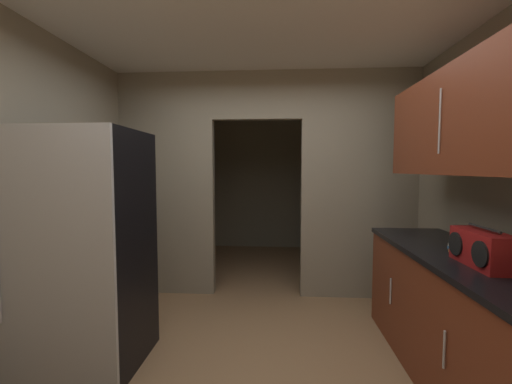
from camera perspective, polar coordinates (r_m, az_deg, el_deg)
kitchen_overhead_slab at (r=2.97m, az=0.68°, el=26.97°), size 3.90×7.44×0.06m
kitchen_partition at (r=3.94m, az=2.10°, el=2.44°), size 3.50×0.12×2.65m
adjoining_room_shell at (r=5.71m, az=2.34°, el=2.04°), size 3.50×2.55×2.65m
refrigerator at (r=2.88m, az=-27.24°, el=-8.71°), size 0.84×0.79×1.80m
lower_cabinet_run at (r=2.86m, az=31.52°, el=-18.14°), size 0.66×2.07×0.92m
upper_cabinet_counterside at (r=2.68m, az=32.59°, el=10.26°), size 0.36×1.86×0.73m
boombox at (r=2.45m, az=34.37°, el=-8.05°), size 0.19×0.44×0.24m
book_stack at (r=2.74m, az=31.51°, el=-8.37°), size 0.12×0.13×0.06m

